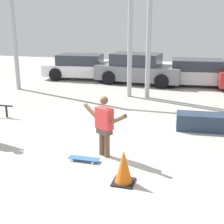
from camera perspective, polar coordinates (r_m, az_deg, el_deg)
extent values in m
plane|color=#B2ADA3|center=(7.93, -3.73, -7.35)|extent=(36.00, 36.00, 0.00)
cylinder|color=brown|center=(7.66, -1.88, -5.34)|extent=(0.13, 0.13, 0.71)
cylinder|color=brown|center=(7.54, -0.91, -5.70)|extent=(0.13, 0.13, 0.71)
cube|color=#4C4238|center=(7.50, -1.41, -3.43)|extent=(0.42, 0.36, 0.16)
cube|color=#DB3838|center=(7.39, -1.43, -1.16)|extent=(0.48, 0.40, 0.51)
sphere|color=brown|center=(7.27, -1.46, 2.16)|extent=(0.20, 0.20, 0.20)
cylinder|color=brown|center=(7.70, -3.88, 0.22)|extent=(0.45, 0.30, 0.32)
cylinder|color=brown|center=(7.06, 1.24, -1.29)|extent=(0.45, 0.30, 0.32)
cube|color=#2D66B2|center=(7.45, -5.17, -8.43)|extent=(0.74, 0.21, 0.01)
cylinder|color=silver|center=(7.49, -3.05, -8.63)|extent=(0.05, 0.03, 0.05)
cylinder|color=silver|center=(7.30, -3.59, -9.32)|extent=(0.05, 0.03, 0.05)
cylinder|color=silver|center=(7.65, -6.66, -8.15)|extent=(0.05, 0.03, 0.05)
cylinder|color=silver|center=(7.47, -7.29, -8.81)|extent=(0.05, 0.03, 0.05)
cylinder|color=black|center=(11.16, -18.72, 0.08)|extent=(0.07, 0.07, 0.41)
cylinder|color=#A5A8AD|center=(15.25, -17.62, 15.29)|extent=(0.20, 0.20, 6.10)
cylinder|color=#A5A8AD|center=(13.15, 3.37, 15.90)|extent=(0.20, 0.20, 6.10)
cylinder|color=#A5A8AD|center=(13.00, 6.83, 15.81)|extent=(0.20, 0.20, 6.10)
cube|color=white|center=(17.52, -5.25, 7.67)|extent=(4.43, 2.10, 0.62)
cube|color=#2D333D|center=(17.48, -5.85, 9.56)|extent=(2.50, 1.77, 0.55)
cylinder|color=black|center=(18.04, -0.44, 7.51)|extent=(0.70, 0.29, 0.69)
cylinder|color=black|center=(16.45, -1.49, 6.60)|extent=(0.70, 0.29, 0.69)
cylinder|color=black|center=(18.70, -8.54, 7.65)|extent=(0.70, 0.29, 0.69)
cylinder|color=black|center=(17.17, -10.27, 6.77)|extent=(0.70, 0.29, 0.69)
cube|color=slate|center=(16.26, 5.00, 7.21)|extent=(4.50, 2.09, 0.75)
cube|color=#2D333D|center=(16.21, 4.46, 9.60)|extent=(2.53, 1.79, 0.60)
cylinder|color=black|center=(16.80, 10.25, 6.56)|extent=(0.71, 0.28, 0.69)
cylinder|color=black|center=(15.18, 9.05, 5.55)|extent=(0.71, 0.28, 0.69)
cylinder|color=black|center=(17.48, 1.44, 7.21)|extent=(0.71, 0.28, 0.69)
cylinder|color=black|center=(15.93, -0.57, 6.29)|extent=(0.71, 0.28, 0.69)
cube|color=#B7BABF|center=(16.29, 15.83, 6.38)|extent=(4.62, 2.13, 0.62)
cube|color=#2D333D|center=(16.19, 15.35, 8.38)|extent=(2.60, 1.81, 0.50)
cylinder|color=black|center=(17.09, 10.89, 6.58)|extent=(0.64, 0.27, 0.62)
cylinder|color=black|center=(15.41, 10.86, 5.50)|extent=(0.64, 0.27, 0.62)
cube|color=black|center=(6.55, 2.12, -12.67)|extent=(0.45, 0.45, 0.03)
cone|color=orange|center=(6.38, 2.15, -9.86)|extent=(0.36, 0.36, 0.69)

